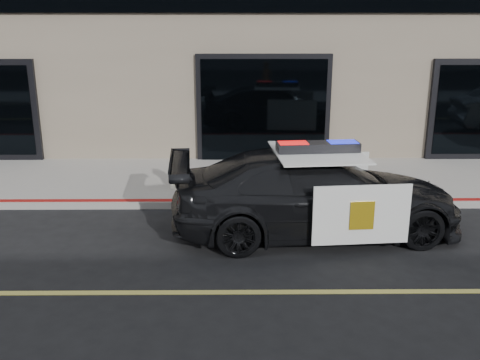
{
  "coord_description": "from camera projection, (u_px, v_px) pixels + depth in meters",
  "views": [
    {
      "loc": [
        -1.72,
        -6.77,
        3.71
      ],
      "look_at": [
        -1.65,
        2.2,
        1.0
      ],
      "focal_mm": 40.0,
      "sensor_mm": 36.0,
      "label": 1
    }
  ],
  "objects": [
    {
      "name": "police_car",
      "position": [
        316.0,
        193.0,
        9.46
      ],
      "size": [
        2.94,
        5.47,
        1.68
      ],
      "color": "black",
      "rests_on": "ground"
    },
    {
      "name": "sidewalk_n",
      "position": [
        309.0,
        180.0,
        12.57
      ],
      "size": [
        60.0,
        3.5,
        0.15
      ],
      "primitive_type": "cube",
      "color": "gray",
      "rests_on": "ground"
    },
    {
      "name": "fire_hydrant",
      "position": [
        178.0,
        173.0,
        11.65
      ],
      "size": [
        0.33,
        0.46,
        0.73
      ],
      "color": "silver",
      "rests_on": "sidewalk_n"
    },
    {
      "name": "ground",
      "position": [
        357.0,
        292.0,
        7.57
      ],
      "size": [
        120.0,
        120.0,
        0.0
      ],
      "primitive_type": "plane",
      "color": "black",
      "rests_on": "ground"
    }
  ]
}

